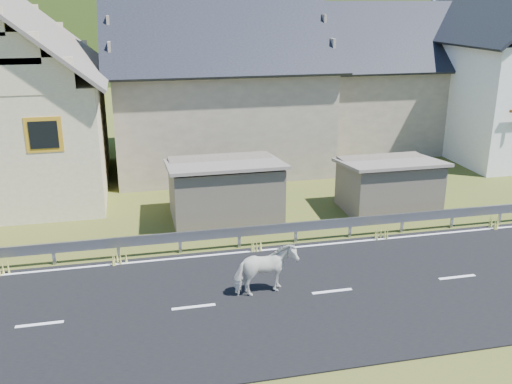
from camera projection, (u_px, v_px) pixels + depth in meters
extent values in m
plane|color=#394B18|center=(332.00, 293.00, 16.43)|extent=(160.00, 160.00, 0.00)
cube|color=black|center=(332.00, 292.00, 16.42)|extent=(60.00, 7.00, 0.04)
cube|color=silver|center=(332.00, 291.00, 16.41)|extent=(60.00, 6.60, 0.01)
cube|color=#93969B|center=(296.00, 227.00, 19.64)|extent=(28.00, 0.08, 0.34)
cube|color=#93969B|center=(54.00, 254.00, 18.06)|extent=(0.10, 0.06, 0.70)
cube|color=#93969B|center=(118.00, 249.00, 18.48)|extent=(0.10, 0.06, 0.70)
cube|color=#93969B|center=(180.00, 243.00, 18.90)|extent=(0.10, 0.06, 0.70)
cube|color=#93969B|center=(239.00, 238.00, 19.32)|extent=(0.10, 0.06, 0.70)
cube|color=#93969B|center=(296.00, 233.00, 19.73)|extent=(0.10, 0.06, 0.70)
cube|color=#93969B|center=(350.00, 228.00, 20.15)|extent=(0.10, 0.06, 0.70)
cube|color=#93969B|center=(402.00, 223.00, 20.57)|extent=(0.10, 0.06, 0.70)
cube|color=#93969B|center=(452.00, 219.00, 20.99)|extent=(0.10, 0.06, 0.70)
cube|color=#93969B|center=(500.00, 215.00, 21.41)|extent=(0.10, 0.06, 0.70)
cube|color=#6F6354|center=(225.00, 191.00, 21.66)|extent=(4.30, 3.30, 2.40)
cube|color=#6F6354|center=(388.00, 186.00, 22.59)|extent=(3.80, 2.90, 2.20)
cube|color=beige|center=(20.00, 134.00, 24.63)|extent=(7.00, 9.00, 5.00)
cube|color=#C48B1B|center=(44.00, 135.00, 20.51)|extent=(1.30, 0.12, 1.30)
cube|color=tan|center=(215.00, 113.00, 29.28)|extent=(10.00, 9.00, 5.00)
cube|color=tan|center=(379.00, 103.00, 33.28)|extent=(9.00, 8.00, 4.60)
cube|color=white|center=(504.00, 95.00, 31.54)|extent=(8.00, 10.00, 6.00)
ellipsoid|color=#243F15|center=(158.00, 88.00, 190.21)|extent=(440.00, 280.00, 260.00)
imported|color=silver|center=(265.00, 270.00, 16.05)|extent=(1.08, 1.86, 1.48)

